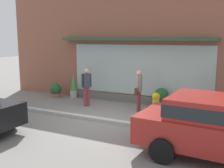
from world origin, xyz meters
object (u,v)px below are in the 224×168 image
(pedestrian_passerby, at_px, (87,85))
(pedestrian_with_handbag, at_px, (139,88))
(fire_hydrant, at_px, (156,105))
(potted_plant_near_hydrant, at_px, (56,90))
(potted_plant_doorstep, at_px, (73,86))
(potted_plant_window_left, at_px, (161,97))

(pedestrian_passerby, bearing_deg, pedestrian_with_handbag, -39.63)
(fire_hydrant, distance_m, potted_plant_near_hydrant, 5.77)
(pedestrian_with_handbag, height_order, potted_plant_doorstep, pedestrian_with_handbag)
(fire_hydrant, xyz_separation_m, potted_plant_doorstep, (-4.75, 1.56, 0.10))
(pedestrian_with_handbag, relative_size, potted_plant_near_hydrant, 2.40)
(pedestrian_passerby, height_order, potted_plant_doorstep, pedestrian_passerby)
(pedestrian_with_handbag, relative_size, potted_plant_doorstep, 1.37)
(pedestrian_with_handbag, height_order, potted_plant_near_hydrant, pedestrian_with_handbag)
(potted_plant_near_hydrant, bearing_deg, fire_hydrant, -12.69)
(pedestrian_with_handbag, xyz_separation_m, potted_plant_window_left, (0.68, 0.92, -0.51))
(potted_plant_near_hydrant, bearing_deg, potted_plant_window_left, 2.28)
(fire_hydrant, xyz_separation_m, pedestrian_with_handbag, (-0.90, 0.56, 0.50))
(potted_plant_doorstep, bearing_deg, pedestrian_passerby, -38.30)
(pedestrian_with_handbag, bearing_deg, fire_hydrant, 51.50)
(fire_hydrant, relative_size, pedestrian_passerby, 0.58)
(pedestrian_with_handbag, relative_size, pedestrian_passerby, 1.01)
(fire_hydrant, xyz_separation_m, pedestrian_passerby, (-3.23, 0.36, 0.48))
(potted_plant_near_hydrant, height_order, potted_plant_doorstep, potted_plant_doorstep)
(pedestrian_with_handbag, xyz_separation_m, potted_plant_doorstep, (-3.85, 1.00, -0.40))
(pedestrian_with_handbag, bearing_deg, potted_plant_window_left, 137.18)
(pedestrian_passerby, distance_m, potted_plant_window_left, 3.25)
(potted_plant_window_left, bearing_deg, fire_hydrant, -81.50)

